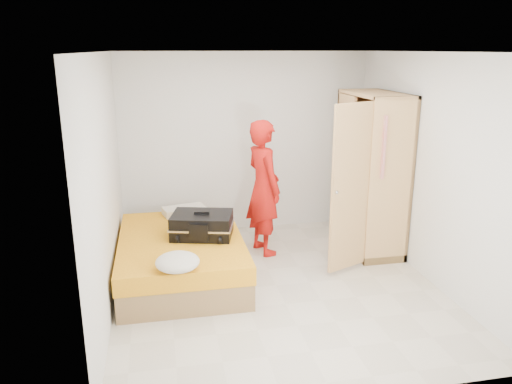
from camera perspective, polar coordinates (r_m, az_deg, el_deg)
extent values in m
plane|color=beige|center=(5.86, 2.30, -10.62)|extent=(4.00, 4.00, 0.00)
plane|color=white|center=(5.24, 2.63, 15.71)|extent=(4.00, 4.00, 0.00)
cube|color=white|center=(7.32, -1.25, 5.59)|extent=(3.60, 0.02, 2.60)
cube|color=white|center=(3.59, 10.04, -5.99)|extent=(3.60, 0.02, 2.60)
cube|color=white|center=(5.29, -16.87, 0.78)|extent=(0.02, 4.00, 2.60)
cube|color=white|center=(6.08, 19.20, 2.51)|extent=(0.02, 4.00, 2.60)
cube|color=olive|center=(6.08, -8.49, -8.20)|extent=(1.40, 2.00, 0.30)
cube|color=#FFA71A|center=(5.98, -8.58, -6.02)|extent=(1.42, 2.02, 0.20)
cube|color=#E8B371|center=(6.89, 15.09, 2.24)|extent=(0.04, 1.20, 2.10)
cube|color=#E8B371|center=(6.27, 15.17, 0.89)|extent=(0.58, 0.04, 2.10)
cube|color=#E8B371|center=(7.29, 11.20, 3.24)|extent=(0.58, 0.04, 2.10)
cube|color=#E8B371|center=(6.61, 13.61, 10.85)|extent=(0.58, 1.20, 0.04)
cube|color=#B6824E|center=(7.07, 12.53, -5.73)|extent=(0.58, 1.20, 0.10)
cube|color=#E8B371|center=(6.94, 10.00, 2.65)|extent=(0.04, 0.59, 2.00)
cube|color=#E8B371|center=(5.95, 10.74, 0.38)|extent=(0.56, 0.27, 2.00)
cylinder|color=#B2B2B7|center=(6.63, 13.52, 9.47)|extent=(0.02, 1.10, 0.02)
imported|color=red|center=(6.50, 0.86, 0.50)|extent=(0.59, 0.74, 1.78)
cube|color=black|center=(5.90, -6.18, -3.76)|extent=(0.79, 0.65, 0.28)
cube|color=black|center=(5.85, -6.22, -2.35)|extent=(0.18, 0.09, 0.03)
ellipsoid|color=beige|center=(5.08, -8.96, -7.91)|extent=(0.44, 0.44, 0.17)
cube|color=beige|center=(6.73, -8.20, -2.11)|extent=(0.60, 0.40, 0.10)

